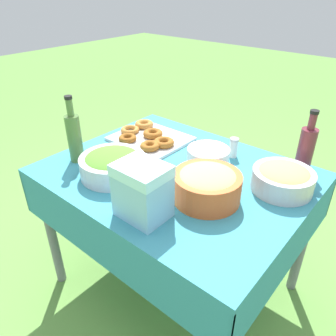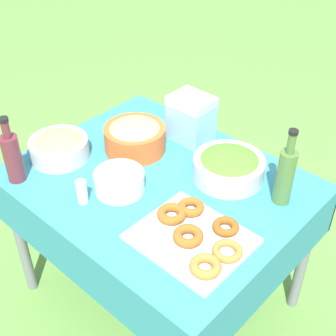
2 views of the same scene
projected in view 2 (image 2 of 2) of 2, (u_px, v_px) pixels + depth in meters
The scene contains 11 objects.
ground_plane at pixel (160, 295), 2.41m from camera, with size 14.00×14.00×0.00m, color #609342.
picnic_table at pixel (159, 199), 2.01m from camera, with size 1.18×0.94×0.76m.
salad_bowl at pixel (229, 166), 1.93m from camera, with size 0.30×0.30×0.11m.
pasta_bowl at pixel (135, 136), 2.08m from camera, with size 0.27×0.27×0.14m.
donut_platter at pixel (195, 236), 1.66m from camera, with size 0.40×0.35×0.05m.
plate_stack at pixel (119, 182), 1.87m from camera, with size 0.20×0.20×0.08m.
olive_oil_bottle at pixel (285, 175), 1.77m from camera, with size 0.07×0.07×0.33m.
wine_bottle at pixel (12, 156), 1.89m from camera, with size 0.07×0.07×0.30m.
bread_bowl at pixel (59, 147), 2.05m from camera, with size 0.26×0.26×0.11m.
cooler_box at pixel (191, 118), 2.14m from camera, with size 0.19×0.15×0.22m.
salt_shaker at pixel (82, 192), 1.81m from camera, with size 0.04×0.04×0.10m.
Camera 2 is at (1.06, -1.10, 1.97)m, focal length 50.00 mm.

